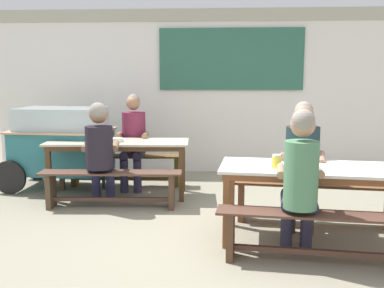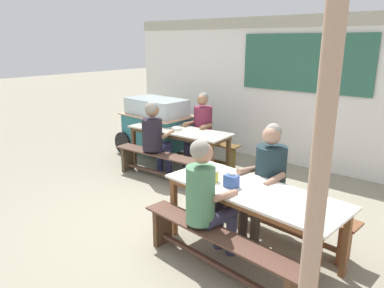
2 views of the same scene
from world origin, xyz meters
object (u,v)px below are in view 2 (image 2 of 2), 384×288
at_px(food_cart, 157,123).
at_px(bench_far_back, 197,147).
at_px(bench_far_front, 159,162).
at_px(soup_bowl, 177,129).
at_px(person_near_front, 206,196).
at_px(person_center_facing, 201,126).
at_px(tissue_box, 231,181).
at_px(dining_table_far, 179,134).
at_px(person_left_back_turned, 155,134).
at_px(dining_table_near, 253,196).
at_px(person_right_near_table, 267,173).
at_px(bench_near_front, 218,248).
at_px(condiment_jar, 215,176).
at_px(bench_near_back, 279,211).
at_px(wooden_support_post, 316,208).

bearing_deg(food_cart, bench_far_back, 11.20).
bearing_deg(bench_far_front, soup_bowl, 94.10).
relative_size(person_near_front, person_center_facing, 1.00).
distance_m(bench_far_front, tissue_box, 2.34).
relative_size(dining_table_far, soup_bowl, 11.15).
bearing_deg(person_left_back_turned, person_center_facing, 77.12).
bearing_deg(dining_table_near, dining_table_far, 147.31).
relative_size(dining_table_near, person_right_near_table, 1.49).
bearing_deg(person_near_front, bench_far_front, 145.60).
height_order(dining_table_near, bench_near_front, dining_table_near).
xyz_separation_m(person_near_front, condiment_jar, (-0.16, 0.35, 0.06)).
bearing_deg(food_cart, dining_table_near, -29.97).
relative_size(bench_far_front, bench_near_back, 0.95).
distance_m(dining_table_far, bench_near_back, 2.54).
relative_size(person_right_near_table, soup_bowl, 7.87).
bearing_deg(person_near_front, wooden_support_post, -27.85).
bearing_deg(dining_table_far, person_right_near_table, -24.06).
relative_size(bench_far_back, soup_bowl, 10.33).
relative_size(bench_far_back, bench_far_front, 1.01).
xyz_separation_m(person_near_front, person_center_facing, (-1.90, 2.36, 0.00)).
distance_m(bench_near_back, person_center_facing, 2.67).
bearing_deg(dining_table_far, food_cart, 157.75).
bearing_deg(bench_far_back, soup_bowl, -87.94).
relative_size(bench_far_front, person_right_near_table, 1.30).
relative_size(bench_near_front, person_near_front, 1.42).
relative_size(person_center_facing, soup_bowl, 7.89).
height_order(tissue_box, soup_bowl, tissue_box).
bearing_deg(person_near_front, bench_near_front, -25.65).
relative_size(dining_table_near, bench_near_back, 1.08).
xyz_separation_m(bench_far_back, person_right_near_table, (2.21, -1.51, 0.45)).
relative_size(person_left_back_turned, tissue_box, 8.31).
bearing_deg(person_near_front, dining_table_far, 136.77).
bearing_deg(wooden_support_post, dining_table_near, 132.70).
bearing_deg(food_cart, condiment_jar, -34.72).
relative_size(bench_near_back, person_right_near_table, 1.38).
height_order(bench_far_front, person_near_front, person_near_front).
bearing_deg(person_right_near_table, bench_near_front, -87.65).
height_order(person_left_back_turned, condiment_jar, person_left_back_turned).
height_order(food_cart, tissue_box, food_cart).
distance_m(bench_far_front, food_cart, 1.33).
bearing_deg(bench_far_back, person_right_near_table, -34.26).
xyz_separation_m(bench_near_back, bench_near_front, (-0.11, -1.06, -0.01)).
bearing_deg(person_near_front, dining_table_near, 57.37).
bearing_deg(person_center_facing, bench_far_back, 155.62).
distance_m(bench_far_front, person_center_facing, 1.10).
height_order(bench_near_front, soup_bowl, soup_bowl).
bearing_deg(person_left_back_turned, soup_bowl, 76.71).
bearing_deg(person_left_back_turned, condiment_jar, -28.37).
distance_m(person_near_front, soup_bowl, 2.73).
relative_size(dining_table_near, bench_far_front, 1.14).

